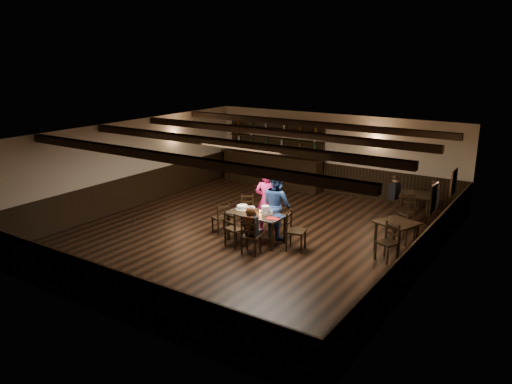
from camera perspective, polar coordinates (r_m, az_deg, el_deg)
The scene contains 25 objects.
ground at distance 13.32m, azimuth -0.53°, elevation -4.86°, with size 10.00×10.00×0.00m, color black.
room_shell at distance 12.83m, azimuth -0.42°, elevation 2.49°, with size 9.02×10.02×2.71m.
dining_table at distance 12.61m, azimuth 0.04°, elevation -2.87°, with size 1.47×0.75×0.75m.
chair_near_left at distance 12.31m, azimuth -2.66°, elevation -3.94°, with size 0.52×0.51×0.93m.
chair_near_right at distance 11.86m, azimuth -0.70°, elevation -4.89°, with size 0.47×0.45×0.87m.
chair_end_left at distance 13.26m, azimuth -3.90°, elevation -2.74°, with size 0.50×0.51×0.84m.
chair_end_right at distance 12.17m, azimuth 4.23°, elevation -4.07°, with size 0.53×0.55×0.98m.
chair_far_pushed at distance 14.14m, azimuth -0.97°, elevation -1.58°, with size 0.53×0.52×0.82m.
woman_pink at distance 13.21m, azimuth 1.22°, elevation -1.07°, with size 0.63×0.41×1.73m, color #EC1F82.
man_blue at distance 12.93m, azimuth 2.36°, elevation -1.45°, with size 0.84×0.66×1.74m, color navy.
seated_person at distance 11.82m, azimuth -0.60°, elevation -3.47°, with size 0.31×0.46×0.75m.
cake at distance 12.92m, azimuth -1.58°, elevation -1.77°, with size 0.34×0.34×0.11m.
plate_stack_a at distance 12.53m, azimuth -0.57°, elevation -2.12°, with size 0.19×0.19×0.18m, color white.
plate_stack_b at distance 12.48m, azimuth 1.05°, elevation -2.09°, with size 0.19×0.19×0.23m, color white.
tea_light at distance 12.67m, azimuth 0.47°, elevation -2.24°, with size 0.04×0.04×0.06m.
salt_shaker at distance 12.37m, azimuth 1.14°, elevation -2.60°, with size 0.03×0.03×0.09m, color silver.
pepper_shaker at distance 12.33m, azimuth 1.29°, elevation -2.63°, with size 0.04×0.04×0.09m, color #A5A8AD.
drink_glass at distance 12.52m, azimuth 1.80°, elevation -2.36°, with size 0.06×0.06×0.09m, color silver.
menu_red at distance 12.24m, azimuth 1.97°, elevation -3.00°, with size 0.32×0.23×0.00m, color maroon.
menu_blue at distance 12.42m, azimuth 2.58°, elevation -2.72°, with size 0.30×0.21×0.00m, color #0D1D43.
bar_counter at distance 18.08m, azimuth 1.94°, elevation 3.07°, with size 4.05×0.70×2.20m.
back_table_a at distance 12.47m, azimuth 15.82°, elevation -3.76°, with size 1.07×1.07×0.75m.
back_table_b at distance 15.03m, azimuth 17.73°, elevation -0.59°, with size 1.04×1.04×0.75m.
bg_patron_left at distance 15.33m, azimuth 15.60°, elevation 0.53°, with size 0.26×0.37×0.70m.
bg_patron_right at distance 14.94m, azimuth 19.78°, elevation -0.09°, with size 0.33×0.42×0.77m.
Camera 1 is at (6.96, -10.34, 4.68)m, focal length 35.00 mm.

